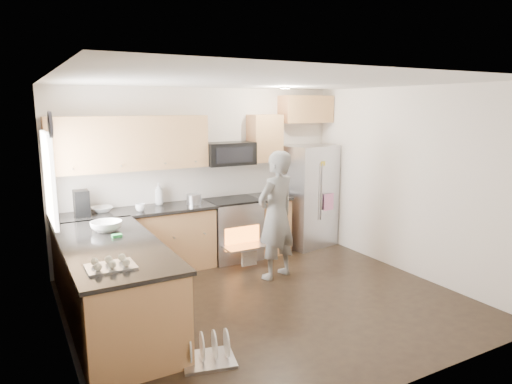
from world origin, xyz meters
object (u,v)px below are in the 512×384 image
dish_rack (208,353)px  person (276,215)px  refrigerator (308,196)px  stove_range (233,215)px

dish_rack → person: bearing=42.6°
refrigerator → dish_rack: bearing=-148.8°
refrigerator → dish_rack: refrigerator is taller
dish_rack → refrigerator: bearing=41.2°
stove_range → refrigerator: bearing=0.3°
refrigerator → stove_range: bearing=170.3°
refrigerator → dish_rack: (-2.92, -2.56, -0.77)m
refrigerator → person: person is taller
stove_range → refrigerator: size_ratio=1.06×
stove_range → dish_rack: 3.02m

